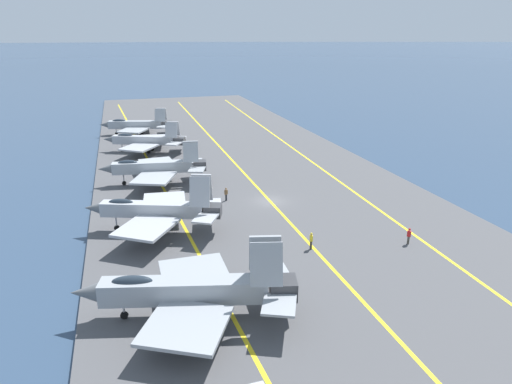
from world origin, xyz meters
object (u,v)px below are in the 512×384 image
(parked_jet_second, at_px, (190,290))
(parked_jet_sixth, at_px, (137,125))
(parked_jet_fourth, at_px, (156,167))
(crew_brown_vest, at_px, (226,194))
(parked_jet_fifth, at_px, (146,140))
(parked_jet_third, at_px, (157,210))
(crew_yellow_vest, at_px, (311,240))
(crew_red_vest, at_px, (409,235))

(parked_jet_second, xyz_separation_m, parked_jet_sixth, (69.10, 0.65, -0.21))
(parked_jet_fourth, distance_m, crew_brown_vest, 12.75)
(parked_jet_second, height_order, parked_jet_fifth, parked_jet_second)
(parked_jet_second, distance_m, parked_jet_third, 17.05)
(parked_jet_third, height_order, parked_jet_fifth, parked_jet_third)
(crew_brown_vest, bearing_deg, parked_jet_second, 160.99)
(parked_jet_second, xyz_separation_m, crew_yellow_vest, (8.17, -13.48, -1.37))
(crew_red_vest, relative_size, crew_brown_vest, 1.00)
(crew_brown_vest, bearing_deg, parked_jet_fifth, 15.89)
(parked_jet_fourth, bearing_deg, crew_brown_vest, -140.24)
(parked_jet_third, distance_m, parked_jet_fourth, 17.17)
(parked_jet_fourth, bearing_deg, crew_yellow_vest, -153.10)
(crew_red_vest, bearing_deg, parked_jet_third, 66.77)
(parked_jet_third, distance_m, parked_jet_fifth, 36.39)
(crew_red_vest, height_order, crew_brown_vest, crew_red_vest)
(parked_jet_second, xyz_separation_m, crew_red_vest, (6.42, -23.67, -1.41))
(crew_brown_vest, bearing_deg, crew_red_vest, -139.67)
(parked_jet_fifth, xyz_separation_m, crew_brown_vest, (-28.98, -8.25, -1.24))
(crew_yellow_vest, bearing_deg, parked_jet_second, 121.22)
(parked_jet_fourth, distance_m, crew_red_vest, 36.27)
(parked_jet_fourth, bearing_deg, crew_red_vest, -139.87)
(parked_jet_sixth, distance_m, crew_brown_vest, 45.63)
(parked_jet_fifth, distance_m, crew_red_vest, 52.53)
(parked_jet_second, bearing_deg, crew_yellow_vest, -58.78)
(parked_jet_fourth, distance_m, crew_yellow_vest, 29.15)
(parked_jet_third, height_order, parked_jet_fourth, parked_jet_third)
(parked_jet_fourth, relative_size, parked_jet_sixth, 1.00)
(parked_jet_sixth, bearing_deg, parked_jet_second, -179.46)
(parked_jet_third, distance_m, parked_jet_sixth, 52.09)
(parked_jet_fifth, distance_m, crew_yellow_vest, 47.15)
(parked_jet_second, relative_size, parked_jet_sixth, 1.12)
(parked_jet_third, bearing_deg, parked_jet_fourth, -4.42)
(parked_jet_second, distance_m, crew_red_vest, 24.57)
(parked_jet_second, distance_m, crew_yellow_vest, 15.82)
(crew_brown_vest, bearing_deg, parked_jet_third, 128.09)
(parked_jet_fourth, xyz_separation_m, parked_jet_fifth, (19.25, 0.16, -0.28))
(crew_red_vest, distance_m, crew_yellow_vest, 10.34)
(parked_jet_second, height_order, parked_jet_sixth, parked_jet_second)
(parked_jet_third, bearing_deg, crew_yellow_vest, -121.40)
(parked_jet_sixth, distance_m, crew_red_vest, 67.24)
(parked_jet_third, xyz_separation_m, parked_jet_fifth, (36.37, -1.17, -0.39))
(crew_red_vest, bearing_deg, parked_jet_fourth, 40.13)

